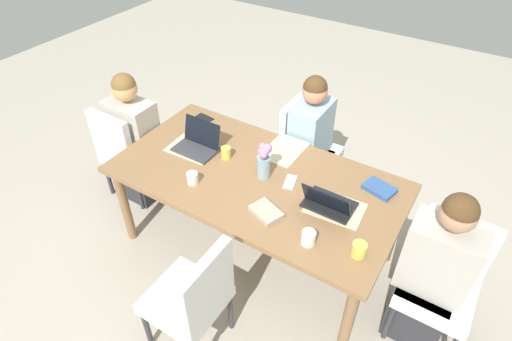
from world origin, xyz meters
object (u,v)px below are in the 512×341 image
Objects in this scene: person_head_left_left_near at (137,145)px; chair_head_right_left_far at (443,276)px; person_far_left_mid at (309,148)px; flower_vase at (264,161)px; coffee_mug_near_left at (308,238)px; book_red_cover at (266,212)px; phone_silver at (290,182)px; coffee_mug_near_right at (226,153)px; chair_far_left_mid at (304,144)px; phone_black at (205,118)px; coffee_mug_centre_right at (359,250)px; chair_near_right_near at (194,297)px; laptop_head_left_left_near at (198,144)px; coffee_mug_centre_left at (192,178)px; person_head_right_left_far at (431,277)px; chair_head_left_left_near at (126,150)px; laptop_head_right_left_far at (328,203)px; book_blue_cover at (379,189)px; dining_table at (256,184)px.

person_head_left_left_near is 1.33× the size of chair_head_right_left_far.
person_far_left_mid is 1.47m from chair_head_right_left_far.
coffee_mug_near_left is (0.54, -0.38, -0.09)m from flower_vase.
book_red_cover reaches higher than phone_silver.
phone_silver is at bearing 0.52° from coffee_mug_near_right.
chair_far_left_mid reaches higher than coffee_mug_near_right.
phone_black is (0.47, 0.37, 0.23)m from person_head_left_left_near.
chair_near_right_near is at bearing -141.46° from coffee_mug_centre_right.
chair_near_right_near is 0.99m from flower_vase.
chair_near_right_near is (1.34, -0.90, -0.03)m from person_head_left_left_near.
coffee_mug_centre_left is (0.21, -0.33, -0.00)m from laptop_head_left_left_near.
person_head_right_left_far reaches higher than book_red_cover.
chair_head_right_left_far is (2.61, 0.11, 0.00)m from chair_head_left_left_near.
person_far_left_mid is (0.07, -0.06, 0.03)m from chair_far_left_mid.
person_head_right_left_far is at bearing 0.80° from chair_head_left_left_near.
laptop_head_right_left_far reaches higher than chair_far_left_mid.
chair_far_left_mid is at bearing 124.06° from book_red_cover.
book_blue_cover is (-0.49, 0.32, 0.25)m from person_head_right_left_far.
chair_near_right_near is 6.00× the size of phone_silver.
coffee_mug_centre_right is (0.82, -1.06, 0.27)m from person_far_left_mid.
flower_vase is (-1.28, -0.04, 0.39)m from chair_head_right_left_far.
laptop_head_left_left_near is 1.19m from coffee_mug_near_left.
person_head_right_left_far is at bearing -1.50° from laptop_head_left_left_near.
coffee_mug_centre_right is at bearing 0.60° from coffee_mug_centre_left.
chair_head_left_left_near is 11.08× the size of coffee_mug_centre_left.
coffee_mug_centre_right reaches higher than book_blue_cover.
coffee_mug_near_right reaches higher than coffee_mug_centre_left.
chair_far_left_mid is (1.19, 0.81, -0.03)m from person_head_left_left_near.
chair_head_left_left_near is 1.57m from person_far_left_mid.
flower_vase reaches higher than chair_near_right_near.
book_red_cover is 1.22m from phone_black.
chair_head_left_left_near is at bearing 173.83° from coffee_mug_centre_right.
phone_black is (-0.73, -0.44, 0.26)m from chair_far_left_mid.
dining_table is 0.55m from laptop_head_left_left_near.
coffee_mug_centre_left is (-1.65, -0.36, 0.30)m from chair_head_right_left_far.
coffee_mug_near_left is (1.12, -0.39, 0.00)m from laptop_head_left_left_near.
phone_black is at bearing 121.06° from laptop_head_left_left_near.
coffee_mug_centre_left is (0.90, -0.32, 0.27)m from person_head_left_left_near.
phone_silver is at bearing 175.83° from person_head_right_left_far.
coffee_mug_near_left is 0.34m from book_red_cover.
laptop_head_left_left_near reaches higher than coffee_mug_near_right.
laptop_head_left_left_near is 2.13× the size of phone_black.
book_blue_cover is at bearing 8.03° from person_head_left_left_near.
laptop_head_left_left_near is at bearing -154.63° from book_blue_cover.
dining_table is 0.69m from coffee_mug_near_left.
laptop_head_right_left_far is 3.59× the size of coffee_mug_near_left.
coffee_mug_near_right reaches higher than phone_black.
flower_vase is 0.23m from phone_silver.
laptop_head_left_left_near reaches higher than book_red_cover.
chair_near_right_near is at bearing -87.53° from person_far_left_mid.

